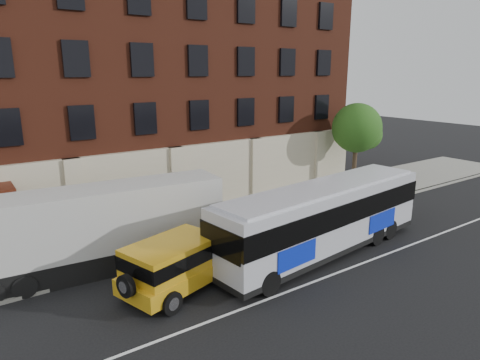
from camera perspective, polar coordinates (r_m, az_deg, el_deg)
ground at (r=17.77m, az=9.58°, el=-14.52°), size 120.00×120.00×0.00m
sidewalk at (r=24.34m, az=-5.39°, el=-6.00°), size 60.00×6.00×0.15m
kerb at (r=21.95m, az=-1.48°, el=-8.27°), size 60.00×0.25×0.15m
lane_line at (r=18.08m, az=8.44°, el=-13.91°), size 60.00×0.12×0.01m
building at (r=30.01m, az=-13.41°, el=12.20°), size 30.00×12.10×15.00m
sign_pole at (r=18.68m, az=-24.43°, el=-9.24°), size 0.30×0.20×2.50m
street_tree at (r=32.27m, az=15.50°, el=6.53°), size 3.60×3.60×6.20m
city_bus at (r=20.53m, az=11.16°, el=-4.80°), size 12.62×3.96×3.40m
yellow_suv at (r=17.29m, az=-8.22°, el=-10.75°), size 5.76×3.61×2.14m
shipping_container at (r=19.56m, az=-18.66°, el=-6.41°), size 11.30×3.19×3.72m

